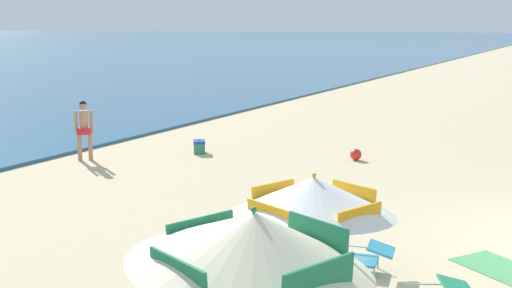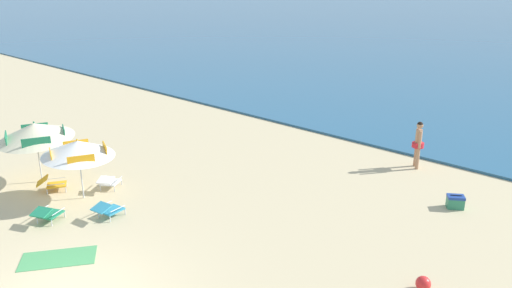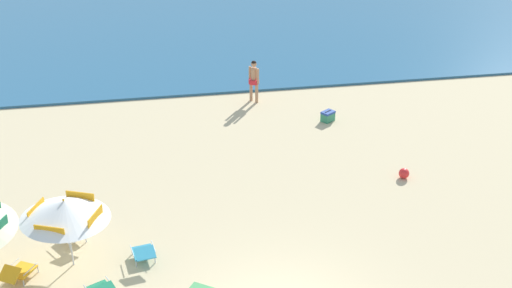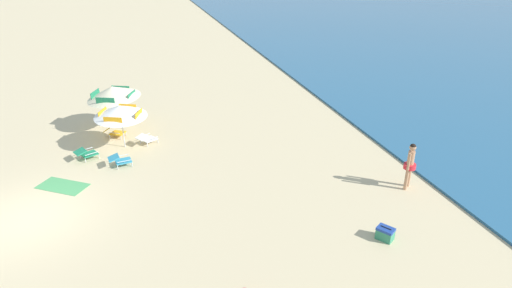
{
  "view_description": "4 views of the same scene",
  "coord_description": "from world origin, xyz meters",
  "px_view_note": "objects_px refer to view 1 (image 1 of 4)",
  "views": [
    {
      "loc": [
        -12.35,
        0.01,
        3.87
      ],
      "look_at": [
        0.27,
        6.48,
        1.26
      ],
      "focal_mm": 44.88,
      "sensor_mm": 36.0,
      "label": 1
    },
    {
      "loc": [
        9.1,
        -3.68,
        6.62
      ],
      "look_at": [
        -1.93,
        8.05,
        1.25
      ],
      "focal_mm": 34.71,
      "sensor_mm": 36.0,
      "label": 2
    },
    {
      "loc": [
        -2.46,
        -10.71,
        10.11
      ],
      "look_at": [
        0.67,
        6.66,
        1.2
      ],
      "focal_mm": 44.36,
      "sensor_mm": 36.0,
      "label": 3
    },
    {
      "loc": [
        13.11,
        3.83,
        8.0
      ],
      "look_at": [
        -1.46,
        8.05,
        0.97
      ],
      "focal_mm": 30.07,
      "sensor_mm": 36.0,
      "label": 4
    }
  ],
  "objects_px": {
    "beach_ball": "(356,155)",
    "lounge_chair_facing_sea": "(249,284)",
    "person_standing_near_shore": "(84,126)",
    "cooler_box": "(199,147)",
    "beach_towel": "(510,272)",
    "beach_umbrella_striped_second": "(254,240)",
    "lounge_chair_under_umbrella": "(366,256)",
    "beach_umbrella_striped_main": "(314,196)"
  },
  "relations": [
    {
      "from": "beach_towel",
      "to": "lounge_chair_facing_sea",
      "type": "bearing_deg",
      "value": 132.19
    },
    {
      "from": "beach_umbrella_striped_main",
      "to": "beach_umbrella_striped_second",
      "type": "relative_size",
      "value": 0.77
    },
    {
      "from": "lounge_chair_under_umbrella",
      "to": "person_standing_near_shore",
      "type": "xyz_separation_m",
      "value": [
        4.65,
        9.97,
        0.74
      ]
    },
    {
      "from": "lounge_chair_under_umbrella",
      "to": "beach_towel",
      "type": "xyz_separation_m",
      "value": [
        1.06,
        -2.06,
        -0.27
      ]
    },
    {
      "from": "lounge_chair_under_umbrella",
      "to": "cooler_box",
      "type": "height_order",
      "value": "lounge_chair_under_umbrella"
    },
    {
      "from": "beach_ball",
      "to": "beach_towel",
      "type": "height_order",
      "value": "beach_ball"
    },
    {
      "from": "beach_umbrella_striped_main",
      "to": "cooler_box",
      "type": "xyz_separation_m",
      "value": [
        8.9,
        7.4,
        -1.47
      ]
    },
    {
      "from": "beach_umbrella_striped_second",
      "to": "lounge_chair_under_umbrella",
      "type": "bearing_deg",
      "value": 1.54
    },
    {
      "from": "beach_umbrella_striped_main",
      "to": "beach_towel",
      "type": "distance_m",
      "value": 4.0
    },
    {
      "from": "person_standing_near_shore",
      "to": "beach_towel",
      "type": "bearing_deg",
      "value": -106.63
    },
    {
      "from": "beach_umbrella_striped_main",
      "to": "cooler_box",
      "type": "distance_m",
      "value": 11.66
    },
    {
      "from": "beach_umbrella_striped_second",
      "to": "lounge_chair_facing_sea",
      "type": "relative_size",
      "value": 3.37
    },
    {
      "from": "lounge_chair_facing_sea",
      "to": "person_standing_near_shore",
      "type": "height_order",
      "value": "person_standing_near_shore"
    },
    {
      "from": "lounge_chair_under_umbrella",
      "to": "beach_towel",
      "type": "relative_size",
      "value": 0.52
    },
    {
      "from": "cooler_box",
      "to": "beach_umbrella_striped_main",
      "type": "bearing_deg",
      "value": -140.27
    },
    {
      "from": "person_standing_near_shore",
      "to": "beach_towel",
      "type": "distance_m",
      "value": 12.6
    },
    {
      "from": "lounge_chair_under_umbrella",
      "to": "cooler_box",
      "type": "distance_m",
      "value": 10.39
    },
    {
      "from": "lounge_chair_facing_sea",
      "to": "beach_towel",
      "type": "bearing_deg",
      "value": -47.81
    },
    {
      "from": "lounge_chair_facing_sea",
      "to": "person_standing_near_shore",
      "type": "bearing_deg",
      "value": 53.75
    },
    {
      "from": "beach_umbrella_striped_main",
      "to": "lounge_chair_under_umbrella",
      "type": "distance_m",
      "value": 2.29
    },
    {
      "from": "beach_towel",
      "to": "person_standing_near_shore",
      "type": "bearing_deg",
      "value": 73.37
    },
    {
      "from": "beach_towel",
      "to": "beach_umbrella_striped_second",
      "type": "bearing_deg",
      "value": 159.34
    },
    {
      "from": "beach_umbrella_striped_second",
      "to": "person_standing_near_shore",
      "type": "distance_m",
      "value": 13.38
    },
    {
      "from": "beach_ball",
      "to": "lounge_chair_under_umbrella",
      "type": "bearing_deg",
      "value": -160.54
    },
    {
      "from": "beach_ball",
      "to": "lounge_chair_facing_sea",
      "type": "bearing_deg",
      "value": -169.95
    },
    {
      "from": "beach_umbrella_striped_second",
      "to": "lounge_chair_under_umbrella",
      "type": "xyz_separation_m",
      "value": [
        4.1,
        0.11,
        -1.54
      ]
    },
    {
      "from": "beach_umbrella_striped_main",
      "to": "cooler_box",
      "type": "bearing_deg",
      "value": 39.73
    },
    {
      "from": "beach_umbrella_striped_main",
      "to": "beach_towel",
      "type": "height_order",
      "value": "beach_umbrella_striped_main"
    },
    {
      "from": "beach_ball",
      "to": "person_standing_near_shore",
      "type": "bearing_deg",
      "value": 117.27
    },
    {
      "from": "cooler_box",
      "to": "beach_ball",
      "type": "xyz_separation_m",
      "value": [
        1.19,
        -4.66,
        -0.03
      ]
    },
    {
      "from": "beach_umbrella_striped_second",
      "to": "lounge_chair_facing_sea",
      "type": "bearing_deg",
      "value": 28.72
    },
    {
      "from": "lounge_chair_under_umbrella",
      "to": "person_standing_near_shore",
      "type": "bearing_deg",
      "value": 65.01
    },
    {
      "from": "person_standing_near_shore",
      "to": "beach_ball",
      "type": "xyz_separation_m",
      "value": [
        3.63,
        -7.05,
        -0.85
      ]
    },
    {
      "from": "lounge_chair_facing_sea",
      "to": "person_standing_near_shore",
      "type": "xyz_separation_m",
      "value": [
        6.48,
        8.84,
        0.74
      ]
    },
    {
      "from": "beach_ball",
      "to": "beach_towel",
      "type": "bearing_deg",
      "value": -145.42
    },
    {
      "from": "beach_umbrella_striped_second",
      "to": "beach_towel",
      "type": "bearing_deg",
      "value": -20.66
    },
    {
      "from": "beach_umbrella_striped_main",
      "to": "beach_umbrella_striped_second",
      "type": "bearing_deg",
      "value": -172.57
    },
    {
      "from": "person_standing_near_shore",
      "to": "beach_ball",
      "type": "relative_size",
      "value": 5.18
    },
    {
      "from": "beach_umbrella_striped_second",
      "to": "lounge_chair_facing_sea",
      "type": "distance_m",
      "value": 3.01
    },
    {
      "from": "beach_umbrella_striped_main",
      "to": "beach_ball",
      "type": "distance_m",
      "value": 10.56
    },
    {
      "from": "lounge_chair_under_umbrella",
      "to": "beach_ball",
      "type": "height_order",
      "value": "lounge_chair_under_umbrella"
    },
    {
      "from": "cooler_box",
      "to": "beach_ball",
      "type": "relative_size",
      "value": 1.79
    }
  ]
}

